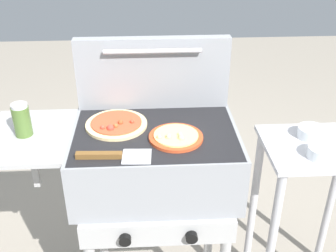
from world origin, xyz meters
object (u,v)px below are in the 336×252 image
at_px(grill, 152,163).
at_px(prep_table, 309,192).
at_px(topping_bowl_near, 311,133).
at_px(pizza_cheese, 176,137).
at_px(sauce_jar, 22,119).
at_px(spatula, 115,156).
at_px(pizza_pepperoni, 116,124).
at_px(topping_bowl_far, 322,153).

height_order(grill, prep_table, grill).
xyz_separation_m(grill, topping_bowl_near, (0.66, 0.07, 0.08)).
bearing_deg(prep_table, pizza_cheese, -173.81).
height_order(grill, topping_bowl_near, grill).
xyz_separation_m(prep_table, topping_bowl_near, (-0.01, 0.06, 0.26)).
xyz_separation_m(pizza_cheese, sauce_jar, (-0.57, 0.07, 0.05)).
height_order(spatula, topping_bowl_near, spatula).
height_order(pizza_pepperoni, topping_bowl_near, pizza_pepperoni).
relative_size(prep_table, topping_bowl_near, 7.29).
bearing_deg(sauce_jar, spatula, -27.16).
bearing_deg(pizza_pepperoni, pizza_cheese, -26.01).
relative_size(pizza_cheese, topping_bowl_far, 1.77).
bearing_deg(grill, topping_bowl_far, -7.16).
bearing_deg(spatula, pizza_pepperoni, 91.45).
bearing_deg(topping_bowl_far, spatula, -173.39).
height_order(prep_table, topping_bowl_near, topping_bowl_near).
bearing_deg(topping_bowl_far, pizza_cheese, 177.69).
relative_size(topping_bowl_near, topping_bowl_far, 0.97).
bearing_deg(pizza_pepperoni, prep_table, -3.30).
bearing_deg(topping_bowl_near, spatula, -163.10).
height_order(pizza_cheese, pizza_pepperoni, pizza_pepperoni).
relative_size(grill, pizza_pepperoni, 3.98).
relative_size(pizza_pepperoni, topping_bowl_far, 2.11).
xyz_separation_m(pizza_pepperoni, topping_bowl_near, (0.80, 0.02, -0.08)).
bearing_deg(prep_table, topping_bowl_near, 102.49).
bearing_deg(topping_bowl_far, pizza_pepperoni, 170.41).
height_order(pizza_pepperoni, sauce_jar, sauce_jar).
relative_size(grill, spatula, 3.66).
relative_size(spatula, topping_bowl_far, 2.30).
bearing_deg(spatula, pizza_cheese, 27.19).
distance_m(grill, prep_table, 0.70).
height_order(pizza_pepperoni, topping_bowl_far, pizza_pepperoni).
bearing_deg(spatula, grill, 52.84).
height_order(sauce_jar, prep_table, sauce_jar).
distance_m(sauce_jar, topping_bowl_near, 1.15).
relative_size(grill, topping_bowl_near, 8.62).
bearing_deg(topping_bowl_far, grill, 172.84).
distance_m(sauce_jar, spatula, 0.40).
bearing_deg(topping_bowl_far, sauce_jar, 175.51).
bearing_deg(grill, spatula, -127.16).
relative_size(sauce_jar, prep_table, 0.16).
distance_m(pizza_pepperoni, spatula, 0.22).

